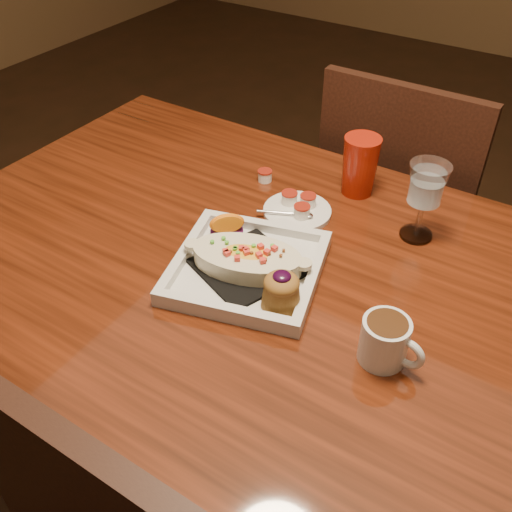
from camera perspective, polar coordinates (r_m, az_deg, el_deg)
The scene contains 9 objects.
floor at distance 1.63m, azimuth 2.29°, elevation -22.10°, with size 7.00×7.00×0.00m, color black.
table at distance 1.10m, azimuth 3.16°, elevation -5.85°, with size 1.50×0.90×0.75m.
chair_far at distance 1.65m, azimuth 14.09°, elevation 3.97°, with size 0.42×0.42×0.93m.
plate at distance 1.02m, azimuth -0.55°, elevation -0.97°, with size 0.32×0.32×0.08m.
coffee_mug at distance 0.89m, azimuth 12.86°, elevation -8.19°, with size 0.10×0.07×0.08m.
goblet at distance 1.11m, azimuth 16.65°, elevation 6.50°, with size 0.08×0.08×0.16m.
saucer at distance 1.19m, azimuth 4.11°, elevation 4.70°, with size 0.14×0.14×0.10m.
creamer_loose at distance 1.29m, azimuth 0.90°, elevation 8.06°, with size 0.03×0.03×0.03m.
red_tumbler at distance 1.24m, azimuth 10.34°, elevation 8.86°, with size 0.08×0.08×0.13m, color #A31C0B.
Camera 1 is at (0.36, -0.68, 1.44)m, focal length 40.00 mm.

